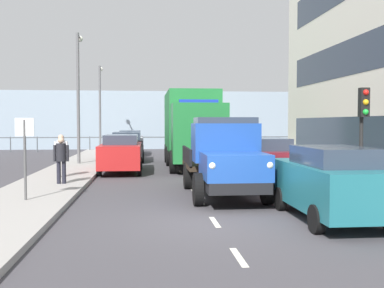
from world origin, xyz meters
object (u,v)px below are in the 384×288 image
(car_silver_oppositeside_2, at_px, (130,142))
(pedestrian_strolling, at_px, (61,152))
(car_teal_kerbside_near, at_px, (331,182))
(lamp_post_promenade, at_px, (78,86))
(lamp_post_far, at_px, (100,100))
(truck_vintage_blue, at_px, (225,159))
(car_black_oppositeside_1, at_px, (127,146))
(pedestrian_in_dark_coat, at_px, (61,157))
(lorry_cargo_green, at_px, (192,127))
(street_sign, at_px, (25,144))
(car_maroon_kerbside_1, at_px, (264,161))
(traffic_light_near, at_px, (363,116))
(car_red_oppositeside_0, at_px, (121,153))

(car_silver_oppositeside_2, distance_m, pedestrian_strolling, 14.43)
(car_teal_kerbside_near, bearing_deg, lamp_post_promenade, -61.16)
(lamp_post_promenade, bearing_deg, lamp_post_far, -90.54)
(truck_vintage_blue, height_order, car_black_oppositeside_1, truck_vintage_blue)
(car_teal_kerbside_near, distance_m, lamp_post_promenade, 16.50)
(pedestrian_in_dark_coat, distance_m, lamp_post_promenade, 8.75)
(lamp_post_far, bearing_deg, lorry_cargo_green, 116.90)
(lamp_post_far, xyz_separation_m, street_sign, (-0.13, 21.56, -2.24))
(pedestrian_strolling, bearing_deg, car_silver_oppositeside_2, -98.66)
(car_maroon_kerbside_1, distance_m, street_sign, 8.33)
(truck_vintage_blue, distance_m, lamp_post_far, 21.76)
(lorry_cargo_green, relative_size, lamp_post_promenade, 1.21)
(traffic_light_near, bearing_deg, car_red_oppositeside_0, -42.78)
(car_teal_kerbside_near, height_order, lamp_post_promenade, lamp_post_promenade)
(car_red_oppositeside_0, bearing_deg, car_black_oppositeside_1, -90.00)
(car_silver_oppositeside_2, xyz_separation_m, pedestrian_strolling, (2.17, 14.27, 0.23))
(street_sign, bearing_deg, traffic_light_near, -175.58)
(car_silver_oppositeside_2, distance_m, lamp_post_promenade, 9.08)
(lorry_cargo_green, bearing_deg, car_teal_kerbside_near, 98.64)
(traffic_light_near, distance_m, lamp_post_promenade, 14.93)
(car_maroon_kerbside_1, height_order, car_red_oppositeside_0, same)
(car_red_oppositeside_0, relative_size, pedestrian_in_dark_coat, 2.74)
(lamp_post_promenade, relative_size, lamp_post_far, 1.07)
(car_silver_oppositeside_2, distance_m, street_sign, 19.77)
(pedestrian_strolling, bearing_deg, car_maroon_kerbside_1, 165.19)
(lorry_cargo_green, bearing_deg, car_black_oppositeside_1, -47.81)
(truck_vintage_blue, relative_size, car_red_oppositeside_0, 1.28)
(car_red_oppositeside_0, bearing_deg, truck_vintage_blue, 115.82)
(pedestrian_in_dark_coat, relative_size, lamp_post_promenade, 0.24)
(car_silver_oppositeside_2, bearing_deg, street_sign, 83.76)
(car_black_oppositeside_1, height_order, lamp_post_far, lamp_post_far)
(truck_vintage_blue, xyz_separation_m, street_sign, (5.67, 0.77, 0.50))
(car_teal_kerbside_near, xyz_separation_m, street_sign, (7.57, -2.66, 0.79))
(pedestrian_strolling, xyz_separation_m, street_sign, (-0.02, 5.37, 0.56))
(truck_vintage_blue, bearing_deg, street_sign, 7.75)
(lamp_post_promenade, bearing_deg, pedestrian_strolling, 91.89)
(car_maroon_kerbside_1, bearing_deg, car_silver_oppositeside_2, -71.56)
(lorry_cargo_green, distance_m, lamp_post_far, 12.83)
(car_maroon_kerbside_1, relative_size, car_red_oppositeside_0, 0.89)
(car_teal_kerbside_near, distance_m, car_black_oppositeside_1, 17.57)
(car_maroon_kerbside_1, relative_size, lamp_post_promenade, 0.58)
(truck_vintage_blue, bearing_deg, car_red_oppositeside_0, -64.18)
(car_black_oppositeside_1, bearing_deg, lamp_post_far, -73.09)
(car_teal_kerbside_near, bearing_deg, lorry_cargo_green, -81.36)
(car_teal_kerbside_near, relative_size, car_silver_oppositeside_2, 0.86)
(car_red_oppositeside_0, bearing_deg, traffic_light_near, 137.22)
(pedestrian_strolling, xyz_separation_m, lamp_post_far, (0.11, -16.18, 2.79))
(lorry_cargo_green, xyz_separation_m, traffic_light_near, (-4.41, 9.46, 0.40))
(car_teal_kerbside_near, relative_size, car_red_oppositeside_0, 0.91)
(car_silver_oppositeside_2, relative_size, pedestrian_strolling, 2.83)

